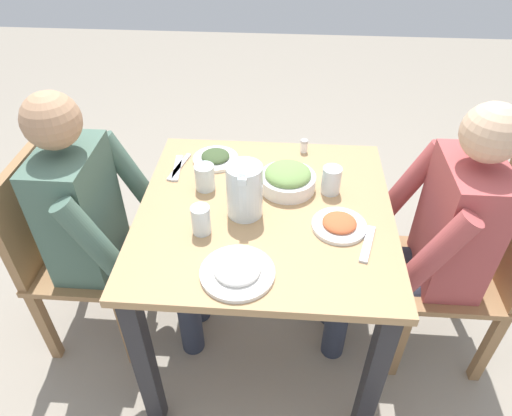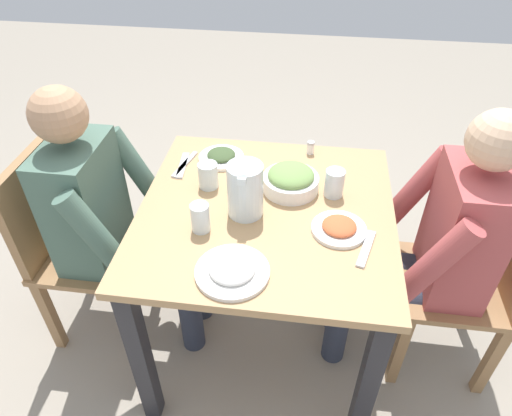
{
  "view_description": "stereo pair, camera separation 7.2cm",
  "coord_description": "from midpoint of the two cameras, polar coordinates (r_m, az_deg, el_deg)",
  "views": [
    {
      "loc": [
        -1.23,
        -0.06,
        1.77
      ],
      "look_at": [
        -0.06,
        0.03,
        0.8
      ],
      "focal_mm": 32.36,
      "sensor_mm": 36.0,
      "label": 1
    },
    {
      "loc": [
        -1.22,
        -0.13,
        1.77
      ],
      "look_at": [
        -0.06,
        0.03,
        0.8
      ],
      "focal_mm": 32.36,
      "sensor_mm": 36.0,
      "label": 2
    }
  ],
  "objects": [
    {
      "name": "water_glass_by_pitcher",
      "position": [
        1.65,
        8.06,
        3.39
      ],
      "size": [
        0.07,
        0.07,
        0.1
      ],
      "primitive_type": "cylinder",
      "color": "silver",
      "rests_on": "dining_table"
    },
    {
      "name": "diner_near",
      "position": [
        1.78,
        19.45,
        -3.22
      ],
      "size": [
        0.48,
        0.53,
        1.15
      ],
      "color": "#B24C4C",
      "rests_on": "ground_plane"
    },
    {
      "name": "dining_table",
      "position": [
        1.68,
        -0.13,
        -3.58
      ],
      "size": [
        0.88,
        0.88,
        0.75
      ],
      "color": "tan",
      "rests_on": "ground_plane"
    },
    {
      "name": "plate_rice_curry",
      "position": [
        1.53,
        8.93,
        -2.03
      ],
      "size": [
        0.18,
        0.18,
        0.04
      ],
      "color": "white",
      "rests_on": "dining_table"
    },
    {
      "name": "salad_bowl",
      "position": [
        1.66,
        2.7,
        3.63
      ],
      "size": [
        0.2,
        0.2,
        0.09
      ],
      "color": "white",
      "rests_on": "dining_table"
    },
    {
      "name": "ground_plane",
      "position": [
        2.15,
        -0.1,
        -15.77
      ],
      "size": [
        8.0,
        8.0,
        0.0
      ],
      "primitive_type": "plane",
      "color": "gray"
    },
    {
      "name": "plate_dolmas",
      "position": [
        1.84,
        -6.15,
        6.2
      ],
      "size": [
        0.18,
        0.18,
        0.04
      ],
      "color": "white",
      "rests_on": "dining_table"
    },
    {
      "name": "water_pitcher",
      "position": [
        1.52,
        -2.78,
        2.18
      ],
      "size": [
        0.16,
        0.12,
        0.19
      ],
      "color": "silver",
      "rests_on": "dining_table"
    },
    {
      "name": "fork_near",
      "position": [
        1.49,
        12.28,
        -4.37
      ],
      "size": [
        0.17,
        0.07,
        0.01
      ],
      "primitive_type": "cube",
      "rotation": [
        0.0,
        0.0,
        -0.27
      ],
      "color": "silver",
      "rests_on": "dining_table"
    },
    {
      "name": "chair_far",
      "position": [
        2.0,
        -23.56,
        -4.66
      ],
      "size": [
        0.4,
        0.4,
        0.86
      ],
      "color": "#997047",
      "rests_on": "ground_plane"
    },
    {
      "name": "fork_far",
      "position": [
        1.81,
        -10.83,
        4.86
      ],
      "size": [
        0.17,
        0.04,
        0.01
      ],
      "primitive_type": "cube",
      "rotation": [
        0.0,
        0.0,
        0.09
      ],
      "color": "silver",
      "rests_on": "dining_table"
    },
    {
      "name": "diner_far",
      "position": [
        1.83,
        -19.01,
        -1.89
      ],
      "size": [
        0.48,
        0.53,
        1.15
      ],
      "color": "#4C6B5B",
      "rests_on": "ground_plane"
    },
    {
      "name": "chair_near",
      "position": [
        1.94,
        24.34,
        -6.55
      ],
      "size": [
        0.4,
        0.4,
        0.86
      ],
      "color": "#997047",
      "rests_on": "ground_plane"
    },
    {
      "name": "plate_yoghurt",
      "position": [
        1.36,
        -3.85,
        -7.78
      ],
      "size": [
        0.22,
        0.22,
        0.04
      ],
      "color": "white",
      "rests_on": "dining_table"
    },
    {
      "name": "water_glass_center",
      "position": [
        1.67,
        -7.57,
        3.78
      ],
      "size": [
        0.07,
        0.07,
        0.1
      ],
      "primitive_type": "cylinder",
      "color": "silver",
      "rests_on": "dining_table"
    },
    {
      "name": "water_glass_far_left",
      "position": [
        1.49,
        -8.19,
        -1.48
      ],
      "size": [
        0.06,
        0.06,
        0.1
      ],
      "primitive_type": "cylinder",
      "color": "silver",
      "rests_on": "dining_table"
    },
    {
      "name": "salt_shaker",
      "position": [
        1.88,
        4.86,
        7.65
      ],
      "size": [
        0.03,
        0.03,
        0.05
      ],
      "color": "white",
      "rests_on": "dining_table"
    },
    {
      "name": "knife_near",
      "position": [
        1.82,
        -10.58,
        5.01
      ],
      "size": [
        0.18,
        0.06,
        0.01
      ],
      "primitive_type": "cube",
      "rotation": [
        0.0,
        0.0,
        -0.24
      ],
      "color": "silver",
      "rests_on": "dining_table"
    }
  ]
}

